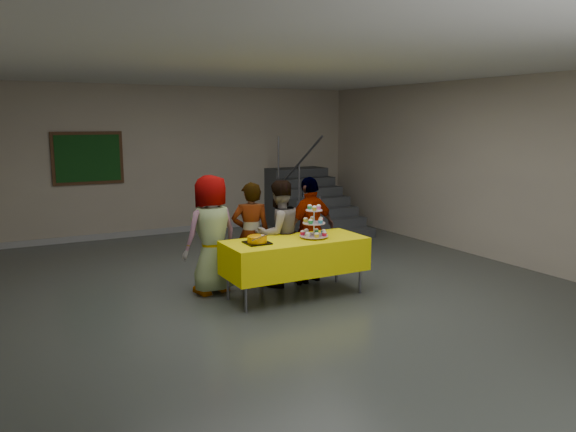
% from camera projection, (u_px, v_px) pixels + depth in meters
% --- Properties ---
extents(room_shell, '(10.00, 10.04, 3.02)m').
position_uv_depth(room_shell, '(289.00, 134.00, 7.02)').
color(room_shell, '#4C514C').
rests_on(room_shell, ground).
extents(bake_table, '(1.88, 0.78, 0.77)m').
position_uv_depth(bake_table, '(295.00, 255.00, 7.36)').
color(bake_table, '#595960').
rests_on(bake_table, ground).
extents(cupcake_stand, '(0.38, 0.38, 0.44)m').
position_uv_depth(cupcake_stand, '(314.00, 226.00, 7.39)').
color(cupcake_stand, silver).
rests_on(cupcake_stand, bake_table).
extents(bear_cake, '(0.32, 0.36, 0.12)m').
position_uv_depth(bear_cake, '(257.00, 239.00, 7.07)').
color(bear_cake, black).
rests_on(bear_cake, bake_table).
extents(schoolchild_a, '(0.88, 0.67, 1.60)m').
position_uv_depth(schoolchild_a, '(212.00, 234.00, 7.49)').
color(schoolchild_a, slate).
rests_on(schoolchild_a, ground).
extents(schoolchild_b, '(0.62, 0.51, 1.47)m').
position_uv_depth(schoolchild_b, '(251.00, 235.00, 7.78)').
color(schoolchild_b, slate).
rests_on(schoolchild_b, ground).
extents(schoolchild_c, '(0.78, 0.64, 1.49)m').
position_uv_depth(schoolchild_c, '(279.00, 234.00, 7.82)').
color(schoolchild_c, '#5C5C65').
rests_on(schoolchild_c, ground).
extents(schoolchild_d, '(0.95, 0.57, 1.52)m').
position_uv_depth(schoolchild_d, '(311.00, 230.00, 8.03)').
color(schoolchild_d, slate).
rests_on(schoolchild_d, ground).
extents(staircase, '(1.30, 2.40, 2.04)m').
position_uv_depth(staircase, '(309.00, 206.00, 12.12)').
color(staircase, '#424447').
rests_on(staircase, ground).
extents(noticeboard, '(1.30, 0.05, 1.00)m').
position_uv_depth(noticeboard, '(88.00, 158.00, 10.63)').
color(noticeboard, '#472B16').
rests_on(noticeboard, ground).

